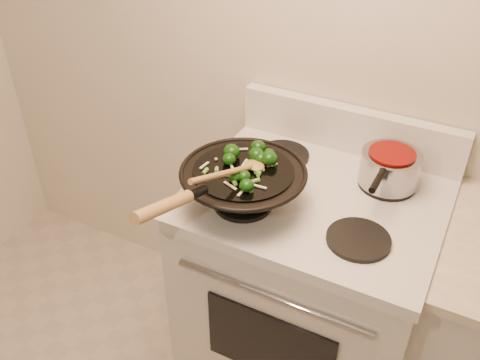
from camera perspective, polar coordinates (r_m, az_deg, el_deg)
The scene contains 5 objects.
stove at distance 1.98m, azimuth 7.09°, elevation -11.89°, with size 0.78×0.67×1.08m.
wok at distance 1.57m, azimuth 0.25°, elevation -0.51°, with size 0.38×0.62×0.24m.
stirfry at distance 1.56m, azimuth 1.09°, elevation 2.13°, with size 0.22×0.25×0.04m.
wooden_spoon at distance 1.49m, azimuth -0.27°, elevation 1.09°, with size 0.10×0.29×0.10m.
saucepan at distance 1.73m, azimuth 15.66°, elevation 1.28°, with size 0.19×0.30×0.11m.
Camera 1 is at (0.33, -0.12, 1.92)m, focal length 40.00 mm.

